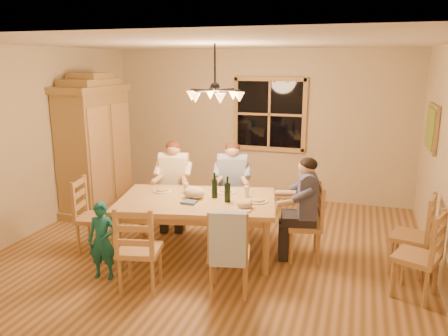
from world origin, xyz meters
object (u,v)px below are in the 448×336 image
(child, at_px, (102,241))
(chair_end_left, at_px, (96,228))
(chandelier, at_px, (215,94))
(chair_spare_front, at_px, (415,270))
(armoire, at_px, (95,149))
(adult_plaid_man, at_px, (232,175))
(chair_spare_back, at_px, (410,248))
(chair_far_left, at_px, (175,208))
(adult_woman, at_px, (174,174))
(dining_table, at_px, (197,206))
(adult_slate_man, at_px, (306,196))
(chair_far_right, at_px, (232,209))
(wine_bottle_a, at_px, (215,185))
(chair_near_left, at_px, (140,262))
(chair_end_right, at_px, (304,236))
(chair_near_right, at_px, (229,266))
(wine_bottle_b, at_px, (227,189))

(child, bearing_deg, chair_end_left, 118.53)
(chandelier, height_order, chair_spare_front, chandelier)
(armoire, xyz_separation_m, chair_spare_front, (4.87, -1.47, -0.75))
(adult_plaid_man, height_order, chair_spare_back, adult_plaid_man)
(chair_far_left, xyz_separation_m, adult_woman, (0.00, 0.00, 0.54))
(dining_table, bearing_deg, adult_slate_man, 12.08)
(armoire, height_order, chair_far_right, armoire)
(wine_bottle_a, relative_size, chair_spare_front, 0.33)
(chair_near_left, distance_m, chair_end_right, 2.10)
(chair_near_right, bearing_deg, chair_far_left, 117.90)
(chair_end_right, bearing_deg, chair_near_right, 136.74)
(chandelier, height_order, adult_slate_man, chandelier)
(chandelier, height_order, armoire, chandelier)
(dining_table, distance_m, adult_woman, 1.08)
(chair_end_right, bearing_deg, chair_spare_back, -102.26)
(wine_bottle_b, xyz_separation_m, child, (-1.22, -0.96, -0.46))
(chair_near_right, bearing_deg, armoire, 133.94)
(wine_bottle_b, distance_m, chair_spare_front, 2.31)
(chair_end_right, height_order, wine_bottle_a, wine_bottle_a)
(wine_bottle_b, height_order, chair_spare_front, wine_bottle_b)
(chair_near_left, relative_size, chair_end_left, 1.00)
(adult_slate_man, height_order, wine_bottle_a, adult_slate_man)
(chair_far_left, bearing_deg, adult_woman, -102.08)
(chair_end_right, distance_m, chair_spare_front, 1.39)
(child, bearing_deg, chair_spare_front, -0.13)
(chair_near_left, xyz_separation_m, chair_near_right, (0.97, 0.21, 0.00))
(armoire, bearing_deg, chair_spare_front, -16.79)
(chair_far_left, bearing_deg, chandelier, 135.18)
(chair_near_left, bearing_deg, adult_woman, 90.00)
(adult_slate_man, xyz_separation_m, wine_bottle_a, (-1.15, -0.16, 0.08))
(chair_near_right, distance_m, chair_spare_front, 2.00)
(adult_woman, distance_m, wine_bottle_a, 1.12)
(chair_far_right, relative_size, chair_near_right, 1.00)
(adult_woman, height_order, wine_bottle_a, adult_woman)
(armoire, distance_m, chair_near_right, 3.63)
(adult_slate_man, bearing_deg, chair_end_left, 90.00)
(child, height_order, chair_spare_back, chair_spare_back)
(adult_plaid_man, bearing_deg, chair_spare_back, 151.53)
(armoire, relative_size, chair_far_right, 2.32)
(chair_end_right, bearing_deg, chair_spare_front, -127.16)
(chair_far_left, xyz_separation_m, adult_plaid_man, (0.86, 0.19, 0.54))
(chair_near_right, bearing_deg, wine_bottle_b, 96.38)
(chair_far_left, distance_m, adult_woman, 0.54)
(dining_table, bearing_deg, chair_end_right, 12.08)
(armoire, height_order, chair_end_left, armoire)
(chair_end_right, xyz_separation_m, wine_bottle_b, (-0.94, -0.28, 0.62))
(chair_far_left, bearing_deg, child, 73.62)
(chair_far_left, relative_size, chair_end_right, 1.00)
(chandelier, xyz_separation_m, adult_plaid_man, (0.02, 0.73, -1.24))
(adult_woman, xyz_separation_m, adult_slate_man, (2.03, -0.53, 0.00))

